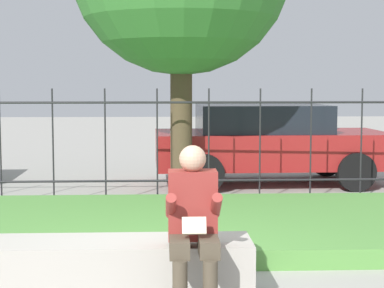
% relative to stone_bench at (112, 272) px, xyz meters
% --- Properties ---
extents(stone_bench, '(2.29, 0.58, 0.48)m').
position_rel_stone_bench_xyz_m(stone_bench, '(0.00, 0.00, 0.00)').
color(stone_bench, '#ADA89E').
rests_on(stone_bench, ground_plane).
extents(person_seated_reader, '(0.42, 0.73, 1.28)m').
position_rel_stone_bench_xyz_m(person_seated_reader, '(0.65, -0.33, 0.49)').
color(person_seated_reader, black).
rests_on(person_seated_reader, ground_plane).
extents(grass_berm, '(10.33, 3.15, 0.20)m').
position_rel_stone_bench_xyz_m(grass_berm, '(0.34, 2.28, -0.12)').
color(grass_berm, '#569342').
rests_on(grass_berm, ground_plane).
extents(iron_fence, '(8.33, 0.03, 1.70)m').
position_rel_stone_bench_xyz_m(iron_fence, '(0.34, 4.20, 0.68)').
color(iron_fence, '#232326').
rests_on(iron_fence, ground_plane).
extents(car_parked_center, '(4.08, 2.09, 1.40)m').
position_rel_stone_bench_xyz_m(car_parked_center, '(2.27, 6.03, 0.53)').
color(car_parked_center, maroon).
rests_on(car_parked_center, ground_plane).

